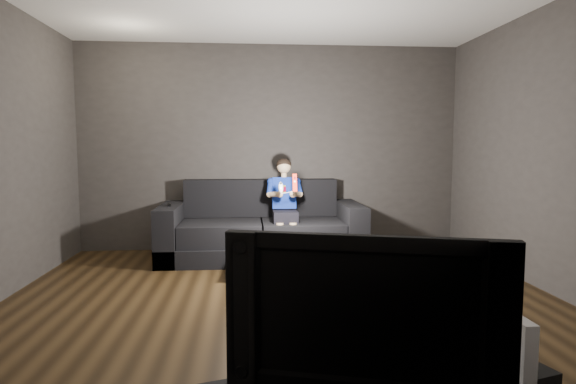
{
  "coord_description": "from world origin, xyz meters",
  "views": [
    {
      "loc": [
        -0.3,
        -3.91,
        1.38
      ],
      "look_at": [
        0.15,
        1.55,
        0.85
      ],
      "focal_mm": 30.0,
      "sensor_mm": 36.0,
      "label": 1
    }
  ],
  "objects": [
    {
      "name": "wii_console",
      "position": [
        0.69,
        -2.27,
        0.63
      ],
      "size": [
        0.06,
        0.17,
        0.22
      ],
      "primitive_type": "cube",
      "rotation": [
        0.0,
        0.0,
        0.01
      ],
      "color": "white",
      "rests_on": "media_console"
    },
    {
      "name": "front_wall",
      "position": [
        0.0,
        -2.5,
        1.35
      ],
      "size": [
        5.0,
        0.04,
        2.7
      ],
      "primitive_type": "cube",
      "color": "#373331",
      "rests_on": "ground"
    },
    {
      "name": "back_wall",
      "position": [
        0.0,
        2.5,
        1.35
      ],
      "size": [
        5.0,
        0.04,
        2.7
      ],
      "primitive_type": "cube",
      "color": "#373331",
      "rests_on": "ground"
    },
    {
      "name": "tv",
      "position": [
        0.12,
        -2.27,
        0.8
      ],
      "size": [
        0.97,
        0.39,
        0.56
      ],
      "primitive_type": "imported",
      "rotation": [
        0.0,
        0.0,
        -0.28
      ],
      "color": "black",
      "rests_on": "media_console"
    },
    {
      "name": "floor",
      "position": [
        0.0,
        0.0,
        0.0
      ],
      "size": [
        5.0,
        5.0,
        0.0
      ],
      "primitive_type": "plane",
      "color": "black",
      "rests_on": "ground"
    },
    {
      "name": "nunchuk_white",
      "position": [
        0.06,
        1.46,
        0.91
      ],
      "size": [
        0.07,
        0.09,
        0.14
      ],
      "color": "white",
      "rests_on": "child"
    },
    {
      "name": "wii_remote_black",
      "position": [
        -1.24,
        1.85,
        0.68
      ],
      "size": [
        0.06,
        0.16,
        0.03
      ],
      "color": "black",
      "rests_on": "sofa"
    },
    {
      "name": "right_wall",
      "position": [
        2.5,
        0.0,
        1.35
      ],
      "size": [
        0.04,
        5.0,
        2.7
      ],
      "primitive_type": "cube",
      "color": "#373331",
      "rests_on": "ground"
    },
    {
      "name": "wii_remote_red",
      "position": [
        0.22,
        1.46,
        0.96
      ],
      "size": [
        0.05,
        0.08,
        0.2
      ],
      "color": "red",
      "rests_on": "child"
    },
    {
      "name": "child",
      "position": [
        0.13,
        1.87,
        0.75
      ],
      "size": [
        0.43,
        0.53,
        1.07
      ],
      "color": "black",
      "rests_on": "sofa"
    },
    {
      "name": "sofa",
      "position": [
        -0.14,
        1.94,
        0.31
      ],
      "size": [
        2.44,
        1.06,
        0.94
      ],
      "color": "black",
      "rests_on": "floor"
    },
    {
      "name": "coffee_table",
      "position": [
        0.19,
        1.09,
        0.34
      ],
      "size": [
        1.1,
        0.58,
        0.39
      ],
      "color": "black",
      "rests_on": "floor"
    }
  ]
}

